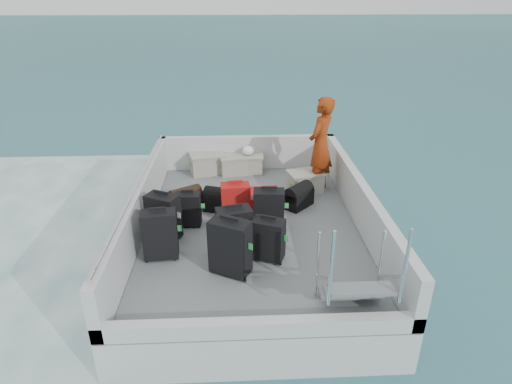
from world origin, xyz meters
TOP-DOWN VIEW (x-y plane):
  - ground at (0.00, 0.00)m, footprint 160.00×160.00m
  - ferry_hull at (0.00, 0.00)m, footprint 3.60×5.00m
  - deck at (0.00, 0.00)m, footprint 3.30×4.70m
  - deck_fittings at (0.35, -0.32)m, footprint 3.60×5.00m
  - suitcase_0 at (-1.29, -0.87)m, footprint 0.49×0.31m
  - suitcase_1 at (-1.32, -0.33)m, footprint 0.55×0.46m
  - suitcase_2 at (-0.99, 0.03)m, footprint 0.39×0.24m
  - suitcase_3 at (-0.32, -1.27)m, footprint 0.59×0.50m
  - suitcase_4 at (-0.27, -0.81)m, footprint 0.53×0.39m
  - suitcase_5 at (-0.25, 0.18)m, footprint 0.48×0.31m
  - suitcase_6 at (0.19, -0.97)m, footprint 0.50×0.40m
  - suitcase_7 at (0.26, -0.14)m, footprint 0.49×0.30m
  - suitcase_8 at (0.17, 0.66)m, footprint 0.73×0.52m
  - duffel_0 at (-1.09, 0.56)m, footprint 0.60×0.53m
  - duffel_1 at (-0.53, 0.54)m, footprint 0.54×0.44m
  - duffel_2 at (0.84, 0.61)m, footprint 0.58×0.58m
  - crate_0 at (-0.82, 2.20)m, footprint 0.74×0.59m
  - crate_1 at (-0.25, 2.15)m, footprint 0.65×0.50m
  - crate_2 at (0.01, 2.20)m, footprint 0.61×0.44m
  - crate_3 at (1.05, 1.22)m, footprint 0.68×0.54m
  - yellow_bag at (1.32, 1.68)m, footprint 0.28×0.26m
  - white_bag at (0.01, 2.20)m, footprint 0.24×0.24m
  - passenger at (1.30, 1.29)m, footprint 0.71×0.77m

SIDE VIEW (x-z plane):
  - ground at x=0.00m, z-range 0.00..0.00m
  - ferry_hull at x=0.00m, z-range 0.00..0.60m
  - deck at x=0.00m, z-range 0.60..0.62m
  - yellow_bag at x=1.32m, z-range 0.62..0.84m
  - suitcase_8 at x=0.17m, z-range 0.62..0.90m
  - duffel_0 at x=-1.09m, z-range 0.62..0.94m
  - duffel_1 at x=-0.53m, z-range 0.62..0.94m
  - duffel_2 at x=0.84m, z-range 0.62..0.94m
  - crate_2 at x=0.01m, z-range 0.62..0.97m
  - crate_1 at x=-0.25m, z-range 0.62..0.98m
  - crate_3 at x=1.05m, z-range 0.62..0.98m
  - crate_0 at x=-0.82m, z-range 0.62..1.01m
  - suitcase_2 at x=-0.99m, z-range 0.62..1.17m
  - suitcase_6 at x=0.19m, z-range 0.62..1.23m
  - suitcase_5 at x=-0.25m, z-range 0.62..1.25m
  - suitcase_7 at x=0.26m, z-range 0.62..1.28m
  - suitcase_4 at x=-0.27m, z-range 0.62..1.33m
  - suitcase_1 at x=-1.32m, z-range 0.62..1.33m
  - suitcase_0 at x=-1.29m, z-range 0.62..1.34m
  - deck_fittings at x=0.35m, z-range 0.54..1.44m
  - suitcase_3 at x=-0.32m, z-range 0.62..1.39m
  - white_bag at x=0.01m, z-range 0.97..1.15m
  - passenger at x=1.30m, z-range 0.62..2.37m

